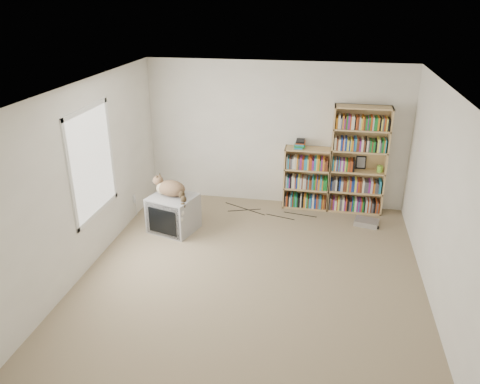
% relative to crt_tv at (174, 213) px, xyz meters
% --- Properties ---
extents(floor, '(4.50, 5.00, 0.01)m').
position_rel_crt_tv_xyz_m(floor, '(1.44, -1.09, -0.29)').
color(floor, gray).
rests_on(floor, ground).
extents(wall_back, '(4.50, 0.02, 2.50)m').
position_rel_crt_tv_xyz_m(wall_back, '(1.44, 1.41, 0.96)').
color(wall_back, white).
rests_on(wall_back, floor).
extents(wall_front, '(4.50, 0.02, 2.50)m').
position_rel_crt_tv_xyz_m(wall_front, '(1.44, -3.59, 0.96)').
color(wall_front, white).
rests_on(wall_front, floor).
extents(wall_left, '(0.02, 5.00, 2.50)m').
position_rel_crt_tv_xyz_m(wall_left, '(-0.81, -1.09, 0.96)').
color(wall_left, white).
rests_on(wall_left, floor).
extents(wall_right, '(0.02, 5.00, 2.50)m').
position_rel_crt_tv_xyz_m(wall_right, '(3.69, -1.09, 0.96)').
color(wall_right, white).
rests_on(wall_right, floor).
extents(ceiling, '(4.50, 5.00, 0.02)m').
position_rel_crt_tv_xyz_m(ceiling, '(1.44, -1.09, 2.21)').
color(ceiling, white).
rests_on(ceiling, wall_back).
extents(window, '(0.02, 1.22, 1.52)m').
position_rel_crt_tv_xyz_m(window, '(-0.80, -0.89, 1.11)').
color(window, white).
rests_on(window, wall_left).
extents(crt_tv, '(0.81, 0.77, 0.58)m').
position_rel_crt_tv_xyz_m(crt_tv, '(0.00, 0.00, 0.00)').
color(crt_tv, '#9F9FA1').
rests_on(crt_tv, floor).
extents(cat, '(0.66, 0.58, 0.55)m').
position_rel_crt_tv_xyz_m(cat, '(0.01, -0.03, 0.39)').
color(cat, '#352116').
rests_on(cat, crt_tv).
extents(bookcase_tall, '(0.92, 0.30, 1.84)m').
position_rel_crt_tv_xyz_m(bookcase_tall, '(2.86, 1.27, 0.58)').
color(bookcase_tall, tan).
rests_on(bookcase_tall, floor).
extents(bookcase_short, '(0.79, 0.30, 1.09)m').
position_rel_crt_tv_xyz_m(bookcase_short, '(2.02, 1.27, 0.21)').
color(bookcase_short, tan).
rests_on(bookcase_short, floor).
extents(book_stack, '(0.19, 0.25, 0.13)m').
position_rel_crt_tv_xyz_m(book_stack, '(1.86, 1.27, 0.86)').
color(book_stack, '#B24017').
rests_on(book_stack, bookcase_short).
extents(green_mug, '(0.10, 0.10, 0.11)m').
position_rel_crt_tv_xyz_m(green_mug, '(3.22, 1.25, 0.52)').
color(green_mug, '#7AC538').
rests_on(green_mug, bookcase_tall).
extents(framed_print, '(0.17, 0.05, 0.22)m').
position_rel_crt_tv_xyz_m(framed_print, '(2.91, 1.35, 0.57)').
color(framed_print, black).
rests_on(framed_print, bookcase_tall).
extents(dvd_player, '(0.43, 0.35, 0.09)m').
position_rel_crt_tv_xyz_m(dvd_player, '(3.05, 0.73, -0.25)').
color(dvd_player, silver).
rests_on(dvd_player, floor).
extents(wall_outlet, '(0.01, 0.08, 0.13)m').
position_rel_crt_tv_xyz_m(wall_outlet, '(-0.80, 0.34, 0.03)').
color(wall_outlet, silver).
rests_on(wall_outlet, wall_left).
extents(floor_cables, '(1.20, 0.70, 0.01)m').
position_rel_crt_tv_xyz_m(floor_cables, '(1.51, 0.71, -0.29)').
color(floor_cables, black).
rests_on(floor_cables, floor).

